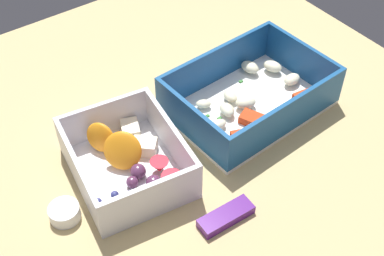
# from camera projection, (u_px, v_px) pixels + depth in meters

# --- Properties ---
(table_surface) EXTENTS (0.80, 0.80, 0.02)m
(table_surface) POSITION_uv_depth(u_px,v_px,m) (184.00, 155.00, 0.71)
(table_surface) COLOR tan
(table_surface) RESTS_ON ground
(pasta_container) EXTENTS (0.23, 0.16, 0.06)m
(pasta_container) POSITION_uv_depth(u_px,v_px,m) (250.00, 97.00, 0.75)
(pasta_container) COLOR white
(pasta_container) RESTS_ON table_surface
(fruit_bowl) EXTENTS (0.15, 0.18, 0.06)m
(fruit_bowl) POSITION_uv_depth(u_px,v_px,m) (129.00, 161.00, 0.66)
(fruit_bowl) COLOR white
(fruit_bowl) RESTS_ON table_surface
(candy_bar) EXTENTS (0.07, 0.03, 0.01)m
(candy_bar) POSITION_uv_depth(u_px,v_px,m) (226.00, 216.00, 0.62)
(candy_bar) COLOR #51197A
(candy_bar) RESTS_ON table_surface
(paper_cup_liner) EXTENTS (0.04, 0.04, 0.02)m
(paper_cup_liner) POSITION_uv_depth(u_px,v_px,m) (65.00, 213.00, 0.62)
(paper_cup_liner) COLOR white
(paper_cup_liner) RESTS_ON table_surface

